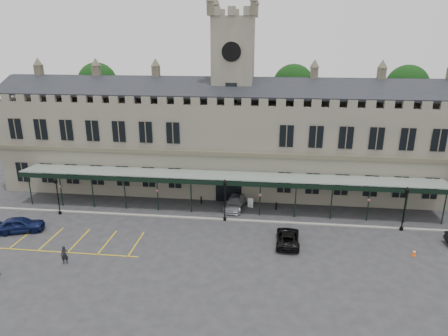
# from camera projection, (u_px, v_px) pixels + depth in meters

# --- Properties ---
(ground) EXTENTS (140.00, 140.00, 0.00)m
(ground) POSITION_uv_depth(u_px,v_px,m) (217.00, 244.00, 39.83)
(ground) COLOR #2A2A2C
(station_building) EXTENTS (60.00, 10.36, 17.30)m
(station_building) POSITION_uv_depth(u_px,v_px,m) (233.00, 142.00, 52.83)
(station_building) COLOR #6A6558
(station_building) RESTS_ON ground
(clock_tower) EXTENTS (5.60, 5.60, 24.80)m
(clock_tower) POSITION_uv_depth(u_px,v_px,m) (233.00, 91.00, 50.85)
(clock_tower) COLOR #6A6558
(clock_tower) RESTS_ON ground
(canopy) EXTENTS (50.00, 4.10, 4.30)m
(canopy) POSITION_uv_depth(u_px,v_px,m) (225.00, 194.00, 46.12)
(canopy) COLOR #8C9E93
(canopy) RESTS_ON ground
(kerb) EXTENTS (60.00, 0.40, 0.12)m
(kerb) POSITION_uv_depth(u_px,v_px,m) (223.00, 219.00, 45.00)
(kerb) COLOR gray
(kerb) RESTS_ON ground
(parking_markings) EXTENTS (16.00, 6.00, 0.01)m
(parking_markings) POSITION_uv_depth(u_px,v_px,m) (77.00, 243.00, 39.97)
(parking_markings) COLOR gold
(parking_markings) RESTS_ON ground
(tree_behind_left) EXTENTS (6.00, 6.00, 16.00)m
(tree_behind_left) POSITION_uv_depth(u_px,v_px,m) (98.00, 83.00, 61.88)
(tree_behind_left) COLOR #332314
(tree_behind_left) RESTS_ON ground
(tree_behind_mid) EXTENTS (6.00, 6.00, 16.00)m
(tree_behind_mid) POSITION_uv_depth(u_px,v_px,m) (293.00, 86.00, 58.55)
(tree_behind_mid) COLOR #332314
(tree_behind_mid) RESTS_ON ground
(tree_behind_right) EXTENTS (6.00, 6.00, 16.00)m
(tree_behind_right) POSITION_uv_depth(u_px,v_px,m) (407.00, 88.00, 56.78)
(tree_behind_right) COLOR #332314
(tree_behind_right) RESTS_ON ground
(lamp_post_left) EXTENTS (0.43, 0.43, 4.50)m
(lamp_post_left) POSITION_uv_depth(u_px,v_px,m) (57.00, 193.00, 45.68)
(lamp_post_left) COLOR black
(lamp_post_left) RESTS_ON ground
(lamp_post_mid) EXTENTS (0.47, 0.47, 4.93)m
(lamp_post_mid) POSITION_uv_depth(u_px,v_px,m) (225.00, 196.00, 44.00)
(lamp_post_mid) COLOR black
(lamp_post_mid) RESTS_ON ground
(lamp_post_right) EXTENTS (0.47, 0.47, 4.97)m
(lamp_post_right) POSITION_uv_depth(u_px,v_px,m) (405.00, 205.00, 41.70)
(lamp_post_right) COLOR black
(lamp_post_right) RESTS_ON ground
(traffic_cone) EXTENTS (0.40, 0.40, 0.64)m
(traffic_cone) POSITION_uv_depth(u_px,v_px,m) (414.00, 253.00, 37.53)
(traffic_cone) COLOR #FF5308
(traffic_cone) RESTS_ON ground
(sign_board) EXTENTS (0.69, 0.25, 1.20)m
(sign_board) POSITION_uv_depth(u_px,v_px,m) (250.00, 203.00, 48.16)
(sign_board) COLOR black
(sign_board) RESTS_ON ground
(bollard_left) EXTENTS (0.17, 0.17, 0.95)m
(bollard_left) POSITION_uv_depth(u_px,v_px,m) (201.00, 200.00, 49.24)
(bollard_left) COLOR black
(bollard_left) RESTS_ON ground
(bollard_right) EXTENTS (0.16, 0.16, 0.92)m
(bollard_right) POSITION_uv_depth(u_px,v_px,m) (276.00, 206.00, 47.58)
(bollard_right) COLOR black
(bollard_right) RESTS_ON ground
(car_left_a) EXTENTS (5.20, 3.37, 1.65)m
(car_left_a) POSITION_uv_depth(u_px,v_px,m) (20.00, 225.00, 42.03)
(car_left_a) COLOR #0E163E
(car_left_a) RESTS_ON ground
(car_taxi) EXTENTS (2.50, 5.09, 1.43)m
(car_taxi) POSITION_uv_depth(u_px,v_px,m) (235.00, 202.00, 47.94)
(car_taxi) COLOR #9EA0A5
(car_taxi) RESTS_ON ground
(car_van) EXTENTS (2.37, 4.87, 1.33)m
(car_van) POSITION_uv_depth(u_px,v_px,m) (288.00, 237.00, 39.66)
(car_van) COLOR black
(car_van) RESTS_ON ground
(person_a) EXTENTS (0.74, 0.60, 1.74)m
(person_a) POSITION_uv_depth(u_px,v_px,m) (65.00, 255.00, 36.04)
(person_a) COLOR black
(person_a) RESTS_ON ground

